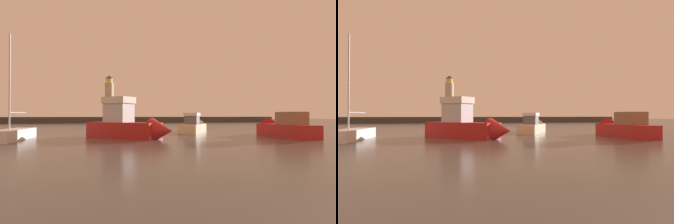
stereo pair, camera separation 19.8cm
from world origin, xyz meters
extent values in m
plane|color=#4C4742|center=(0.00, 36.10, 0.00)|extent=(220.00, 220.00, 0.00)
cube|color=#423F3D|center=(0.00, 72.20, 0.77)|extent=(82.77, 6.36, 1.54)
cylinder|color=beige|center=(-5.37, 72.20, 6.10)|extent=(2.28, 2.28, 9.12)
cylinder|color=#F2CC59|center=(-5.37, 72.20, 11.30)|extent=(1.71, 1.71, 1.28)
cone|color=#33383D|center=(-5.37, 72.20, 12.30)|extent=(2.05, 2.05, 0.73)
cube|color=#B21E1E|center=(10.51, 20.00, 0.58)|extent=(2.52, 7.04, 1.15)
cone|color=#B21E1E|center=(10.74, 23.99, 0.63)|extent=(2.15, 2.03, 2.05)
cube|color=#8C6647|center=(10.46, 19.11, 1.71)|extent=(1.84, 2.52, 1.12)
cube|color=#B21E1E|center=(-4.06, 21.99, 0.68)|extent=(6.48, 6.15, 1.36)
cone|color=#B21E1E|center=(-1.14, 19.34, 0.75)|extent=(2.78, 2.79, 2.04)
cube|color=silver|center=(-4.44, 22.33, 2.18)|extent=(2.77, 2.72, 1.64)
cube|color=silver|center=(-4.44, 22.33, 3.29)|extent=(3.04, 3.00, 0.57)
cube|color=beige|center=(4.01, 27.34, 0.49)|extent=(4.62, 5.95, 0.97)
cone|color=beige|center=(5.74, 30.23, 0.54)|extent=(2.48, 2.44, 1.85)
cube|color=#595960|center=(3.74, 26.88, 1.45)|extent=(2.02, 2.11, 0.94)
cube|color=silver|center=(3.74, 26.88, 2.08)|extent=(2.22, 2.32, 0.33)
cube|color=white|center=(-12.78, 21.81, 0.43)|extent=(1.95, 6.51, 0.85)
cylinder|color=#B7B7BC|center=(-12.80, 21.16, 4.59)|extent=(0.12, 0.12, 7.48)
cylinder|color=#B7B7BC|center=(-12.73, 22.94, 2.20)|extent=(0.25, 3.55, 0.09)
camera|label=1|loc=(-5.21, -1.74, 1.97)|focal=28.76mm
camera|label=2|loc=(-5.02, -1.79, 1.97)|focal=28.76mm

